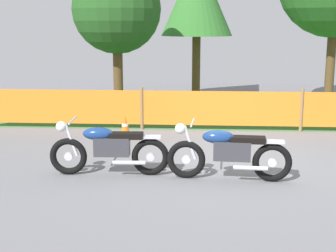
# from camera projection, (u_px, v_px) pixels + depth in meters

# --- Properties ---
(ground) EXTENTS (24.00, 24.00, 0.02)m
(ground) POSITION_uv_depth(u_px,v_px,m) (226.00, 161.00, 9.23)
(ground) COLOR slate
(grass_verge) EXTENTS (24.00, 6.74, 0.01)m
(grass_verge) POSITION_uv_depth(u_px,v_px,m) (216.00, 106.00, 15.13)
(grass_verge) COLOR #427A33
(grass_verge) RESTS_ON ground
(barrier_fence) EXTENTS (11.75, 0.08, 1.05)m
(barrier_fence) POSITION_uv_depth(u_px,v_px,m) (221.00, 109.00, 11.73)
(barrier_fence) COLOR olive
(barrier_fence) RESTS_ON ground
(tree_leftmost) EXTENTS (2.53, 2.53, 4.24)m
(tree_leftmost) POSITION_uv_depth(u_px,v_px,m) (117.00, 10.00, 13.63)
(tree_leftmost) COLOR brown
(tree_leftmost) RESTS_ON ground
(motorcycle_lead) EXTENTS (2.09, 0.62, 0.99)m
(motorcycle_lead) POSITION_uv_depth(u_px,v_px,m) (228.00, 152.00, 8.03)
(motorcycle_lead) COLOR black
(motorcycle_lead) RESTS_ON ground
(motorcycle_trailing) EXTENTS (2.08, 0.61, 0.99)m
(motorcycle_trailing) POSITION_uv_depth(u_px,v_px,m) (108.00, 148.00, 8.30)
(motorcycle_trailing) COLOR black
(motorcycle_trailing) RESTS_ON ground
(traffic_cone) EXTENTS (0.32, 0.32, 0.53)m
(traffic_cone) POSITION_uv_depth(u_px,v_px,m) (125.00, 127.00, 11.01)
(traffic_cone) COLOR black
(traffic_cone) RESTS_ON ground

